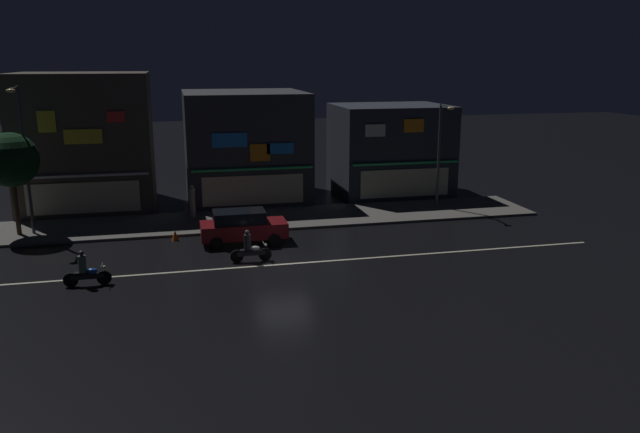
{
  "coord_description": "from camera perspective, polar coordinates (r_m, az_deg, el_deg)",
  "views": [
    {
      "loc": [
        -4.51,
        -26.69,
        9.06
      ],
      "look_at": [
        2.33,
        2.72,
        1.45
      ],
      "focal_mm": 35.17,
      "sensor_mm": 36.0,
      "label": 1
    }
  ],
  "objects": [
    {
      "name": "streetlamp_west",
      "position": [
        35.29,
        -25.38,
        5.54
      ],
      "size": [
        0.44,
        1.64,
        7.63
      ],
      "color": "#47494C",
      "rests_on": "sidewalk_far"
    },
    {
      "name": "pedestrian_on_sidewalk",
      "position": [
        36.76,
        -11.55,
        1.25
      ],
      "size": [
        0.35,
        0.35,
        1.92
      ],
      "rotation": [
        0.0,
        0.0,
        0.02
      ],
      "color": "gray",
      "rests_on": "sidewalk_far"
    },
    {
      "name": "parked_car_near_kerb",
      "position": [
        31.81,
        -7.07,
        -0.88
      ],
      "size": [
        4.3,
        1.98,
        1.67
      ],
      "color": "maroon",
      "rests_on": "ground"
    },
    {
      "name": "lane_divider_stripe",
      "position": [
        28.55,
        -3.33,
        -4.36
      ],
      "size": [
        31.01,
        0.16,
        0.01
      ],
      "primitive_type": "cube",
      "color": "beige",
      "rests_on": "ground"
    },
    {
      "name": "sidewalk_far",
      "position": [
        36.27,
        -5.54,
        -0.26
      ],
      "size": [
        32.64,
        4.97,
        0.14
      ],
      "primitive_type": "cube",
      "color": "#5B5954",
      "rests_on": "ground"
    },
    {
      "name": "motorcycle_opposite_lane",
      "position": [
        28.86,
        -6.42,
        -2.91
      ],
      "size": [
        1.9,
        0.6,
        1.52
      ],
      "rotation": [
        0.0,
        0.0,
        0.1
      ],
      "color": "black",
      "rests_on": "ground"
    },
    {
      "name": "ground_plane",
      "position": [
        28.55,
        -3.33,
        -4.38
      ],
      "size": [
        140.0,
        140.0,
        0.0
      ],
      "primitive_type": "plane",
      "color": "black"
    },
    {
      "name": "streetlamp_mid",
      "position": [
        38.72,
        10.93,
        6.28
      ],
      "size": [
        0.44,
        1.64,
        6.34
      ],
      "color": "#47494C",
      "rests_on": "sidewalk_far"
    },
    {
      "name": "storefront_left_block",
      "position": [
        41.28,
        -20.48,
        6.41
      ],
      "size": [
        7.79,
        6.77,
        8.27
      ],
      "color": "#4C443A",
      "rests_on": "ground"
    },
    {
      "name": "street_tree",
      "position": [
        35.68,
        -26.33,
        4.62
      ],
      "size": [
        2.79,
        2.79,
        5.33
      ],
      "color": "#473323",
      "rests_on": "sidewalk_far"
    },
    {
      "name": "storefront_right_block",
      "position": [
        41.97,
        -6.86,
        6.44
      ],
      "size": [
        7.72,
        8.2,
        7.01
      ],
      "color": "#383A3F",
      "rests_on": "ground"
    },
    {
      "name": "traffic_cone",
      "position": [
        32.98,
        -13.05,
        -1.67
      ],
      "size": [
        0.36,
        0.36,
        0.55
      ],
      "primitive_type": "cone",
      "color": "orange",
      "rests_on": "ground"
    },
    {
      "name": "motorcycle_following",
      "position": [
        27.42,
        -20.56,
        -4.68
      ],
      "size": [
        1.9,
        0.6,
        1.52
      ],
      "rotation": [
        0.0,
        0.0,
        3.13
      ],
      "color": "black",
      "rests_on": "ground"
    },
    {
      "name": "storefront_center_block",
      "position": [
        43.28,
        6.37,
        6.05
      ],
      "size": [
        7.45,
        6.29,
        6.06
      ],
      "color": "#2D333D",
      "rests_on": "ground"
    }
  ]
}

